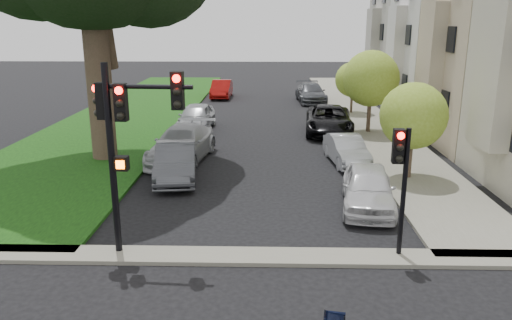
{
  "coord_description": "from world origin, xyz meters",
  "views": [
    {
      "loc": [
        0.39,
        -10.57,
        6.38
      ],
      "look_at": [
        0.0,
        5.0,
        2.0
      ],
      "focal_mm": 35.0,
      "sensor_mm": 36.0,
      "label": 1
    }
  ],
  "objects_px": {
    "car_parked_1": "(346,150)",
    "small_tree_b": "(371,79)",
    "car_parked_9": "(222,89)",
    "car_parked_0": "(368,188)",
    "traffic_signal_main": "(125,126)",
    "traffic_signal_secondary": "(401,169)",
    "car_parked_7": "(196,117)",
    "small_tree_c": "(353,80)",
    "car_parked_2": "(329,120)",
    "car_parked_4": "(311,93)",
    "car_parked_6": "(182,144)",
    "car_parked_5": "(176,162)",
    "small_tree_a": "(413,116)"
  },
  "relations": [
    {
      "from": "car_parked_1",
      "to": "small_tree_b",
      "type": "bearing_deg",
      "value": 64.42
    },
    {
      "from": "car_parked_1",
      "to": "car_parked_9",
      "type": "height_order",
      "value": "car_parked_9"
    },
    {
      "from": "car_parked_0",
      "to": "car_parked_1",
      "type": "height_order",
      "value": "car_parked_0"
    },
    {
      "from": "traffic_signal_main",
      "to": "car_parked_9",
      "type": "distance_m",
      "value": 29.58
    },
    {
      "from": "traffic_signal_secondary",
      "to": "car_parked_7",
      "type": "bearing_deg",
      "value": 115.42
    },
    {
      "from": "car_parked_9",
      "to": "traffic_signal_main",
      "type": "bearing_deg",
      "value": -89.02
    },
    {
      "from": "small_tree_c",
      "to": "car_parked_1",
      "type": "height_order",
      "value": "small_tree_c"
    },
    {
      "from": "car_parked_2",
      "to": "car_parked_4",
      "type": "relative_size",
      "value": 1.09
    },
    {
      "from": "car_parked_2",
      "to": "car_parked_6",
      "type": "bearing_deg",
      "value": -136.28
    },
    {
      "from": "traffic_signal_main",
      "to": "car_parked_0",
      "type": "height_order",
      "value": "traffic_signal_main"
    },
    {
      "from": "car_parked_5",
      "to": "car_parked_7",
      "type": "height_order",
      "value": "car_parked_7"
    },
    {
      "from": "small_tree_a",
      "to": "car_parked_7",
      "type": "height_order",
      "value": "small_tree_a"
    },
    {
      "from": "car_parked_5",
      "to": "car_parked_1",
      "type": "bearing_deg",
      "value": 10.95
    },
    {
      "from": "small_tree_a",
      "to": "car_parked_7",
      "type": "relative_size",
      "value": 0.87
    },
    {
      "from": "traffic_signal_secondary",
      "to": "car_parked_6",
      "type": "relative_size",
      "value": 0.67
    },
    {
      "from": "car_parked_1",
      "to": "car_parked_6",
      "type": "xyz_separation_m",
      "value": [
        -7.6,
        0.3,
        0.15
      ]
    },
    {
      "from": "traffic_signal_secondary",
      "to": "car_parked_2",
      "type": "xyz_separation_m",
      "value": [
        -0.0,
        15.86,
        -1.78
      ]
    },
    {
      "from": "car_parked_0",
      "to": "car_parked_7",
      "type": "relative_size",
      "value": 0.94
    },
    {
      "from": "small_tree_a",
      "to": "car_parked_1",
      "type": "bearing_deg",
      "value": 133.37
    },
    {
      "from": "small_tree_b",
      "to": "car_parked_6",
      "type": "relative_size",
      "value": 0.87
    },
    {
      "from": "car_parked_4",
      "to": "car_parked_7",
      "type": "xyz_separation_m",
      "value": [
        -7.73,
        -10.72,
        0.03
      ]
    },
    {
      "from": "car_parked_0",
      "to": "car_parked_1",
      "type": "distance_m",
      "value": 5.63
    },
    {
      "from": "traffic_signal_main",
      "to": "car_parked_0",
      "type": "distance_m",
      "value": 8.69
    },
    {
      "from": "small_tree_c",
      "to": "car_parked_9",
      "type": "height_order",
      "value": "small_tree_c"
    },
    {
      "from": "traffic_signal_secondary",
      "to": "car_parked_1",
      "type": "distance_m",
      "value": 9.62
    },
    {
      "from": "traffic_signal_main",
      "to": "car_parked_0",
      "type": "relative_size",
      "value": 1.23
    },
    {
      "from": "car_parked_0",
      "to": "car_parked_4",
      "type": "distance_m",
      "value": 23.46
    },
    {
      "from": "small_tree_b",
      "to": "car_parked_2",
      "type": "height_order",
      "value": "small_tree_b"
    },
    {
      "from": "traffic_signal_main",
      "to": "car_parked_9",
      "type": "xyz_separation_m",
      "value": [
        -0.22,
        29.43,
        -2.95
      ]
    },
    {
      "from": "car_parked_1",
      "to": "traffic_signal_main",
      "type": "bearing_deg",
      "value": -134.64
    },
    {
      "from": "car_parked_0",
      "to": "car_parked_7",
      "type": "distance_m",
      "value": 14.95
    },
    {
      "from": "small_tree_a",
      "to": "car_parked_5",
      "type": "relative_size",
      "value": 0.88
    },
    {
      "from": "car_parked_1",
      "to": "car_parked_6",
      "type": "bearing_deg",
      "value": 171.24
    },
    {
      "from": "small_tree_c",
      "to": "car_parked_5",
      "type": "bearing_deg",
      "value": -122.37
    },
    {
      "from": "small_tree_b",
      "to": "small_tree_c",
      "type": "distance_m",
      "value": 6.25
    },
    {
      "from": "car_parked_7",
      "to": "car_parked_9",
      "type": "relative_size",
      "value": 1.03
    },
    {
      "from": "car_parked_5",
      "to": "car_parked_7",
      "type": "relative_size",
      "value": 0.99
    },
    {
      "from": "traffic_signal_secondary",
      "to": "traffic_signal_main",
      "type": "bearing_deg",
      "value": 179.67
    },
    {
      "from": "small_tree_a",
      "to": "traffic_signal_main",
      "type": "xyz_separation_m",
      "value": [
        -9.58,
        -7.03,
        1.01
      ]
    },
    {
      "from": "car_parked_2",
      "to": "car_parked_4",
      "type": "xyz_separation_m",
      "value": [
        -0.12,
        11.39,
        -0.04
      ]
    },
    {
      "from": "car_parked_2",
      "to": "car_parked_7",
      "type": "distance_m",
      "value": 7.88
    },
    {
      "from": "car_parked_5",
      "to": "car_parked_9",
      "type": "relative_size",
      "value": 1.02
    },
    {
      "from": "small_tree_c",
      "to": "car_parked_7",
      "type": "height_order",
      "value": "small_tree_c"
    },
    {
      "from": "traffic_signal_main",
      "to": "car_parked_7",
      "type": "bearing_deg",
      "value": 91.94
    },
    {
      "from": "car_parked_4",
      "to": "car_parked_6",
      "type": "xyz_separation_m",
      "value": [
        -7.42,
        -17.54,
        0.05
      ]
    },
    {
      "from": "car_parked_6",
      "to": "car_parked_7",
      "type": "distance_m",
      "value": 6.83
    },
    {
      "from": "car_parked_6",
      "to": "traffic_signal_secondary",
      "type": "bearing_deg",
      "value": -44.16
    },
    {
      "from": "car_parked_6",
      "to": "car_parked_7",
      "type": "xyz_separation_m",
      "value": [
        -0.31,
        6.82,
        -0.01
      ]
    },
    {
      "from": "small_tree_a",
      "to": "car_parked_5",
      "type": "xyz_separation_m",
      "value": [
        -9.61,
        -0.18,
        -1.93
      ]
    },
    {
      "from": "small_tree_a",
      "to": "traffic_signal_secondary",
      "type": "xyz_separation_m",
      "value": [
        -2.28,
        -7.07,
        -0.11
      ]
    }
  ]
}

